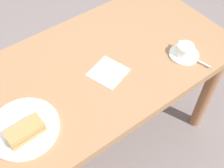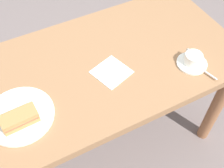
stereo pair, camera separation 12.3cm
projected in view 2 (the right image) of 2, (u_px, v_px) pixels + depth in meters
name	position (u px, v px, depth m)	size (l,w,h in m)	color
ground_plane	(108.00, 136.00, 1.95)	(6.00, 6.00, 0.00)	slate
dining_table	(107.00, 77.00, 1.45)	(1.32, 0.73, 0.75)	#986C47
sandwich_plate	(20.00, 115.00, 1.16)	(0.28, 0.28, 0.01)	white
sandwich_front	(19.00, 119.00, 1.11)	(0.15, 0.08, 0.05)	#C1864B
coffee_saucer	(192.00, 63.00, 1.34)	(0.14, 0.14, 0.01)	white
coffee_cup	(193.00, 58.00, 1.32)	(0.08, 0.11, 0.05)	white
spoon	(205.00, 71.00, 1.30)	(0.04, 0.10, 0.01)	silver
napkin	(111.00, 72.00, 1.31)	(0.15, 0.15, 0.00)	white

